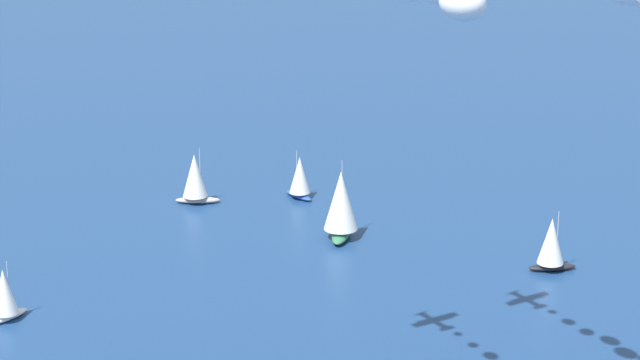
{
  "coord_description": "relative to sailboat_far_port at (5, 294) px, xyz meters",
  "views": [
    {
      "loc": [
        62.05,
        -138.77,
        79.26
      ],
      "look_at": [
        0.29,
        -0.19,
        28.56
      ],
      "focal_mm": 74.99,
      "sensor_mm": 36.0,
      "label": 1
    }
  ],
  "objects": [
    {
      "name": "sailboat_trailing",
      "position": [
        16.09,
        64.81,
        0.01
      ],
      "size": [
        6.94,
        4.99,
        8.76
      ],
      "color": "#23478C",
      "rests_on": "ground_plane"
    },
    {
      "name": "sailboat_inshore",
      "position": [
        0.22,
        54.94,
        0.68
      ],
      "size": [
        8.13,
        5.79,
        10.23
      ],
      "color": "#9E9993",
      "rests_on": "ground_plane"
    },
    {
      "name": "sailboat_far_port",
      "position": [
        0.0,
        0.0,
        0.0
      ],
      "size": [
        4.48,
        7.02,
        8.73
      ],
      "color": "white",
      "rests_on": "ground_plane"
    },
    {
      "name": "sailboat_outer_ring_b",
      "position": [
        66.04,
        49.78,
        0.45
      ],
      "size": [
        7.51,
        5.94,
        9.72
      ],
      "color": "black",
      "rests_on": "ground_plane"
    },
    {
      "name": "sailboat_ahead",
      "position": [
        30.75,
        49.35,
        2.02
      ],
      "size": [
        6.9,
        10.59,
        13.16
      ],
      "color": "#33704C",
      "rests_on": "ground_plane"
    }
  ]
}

